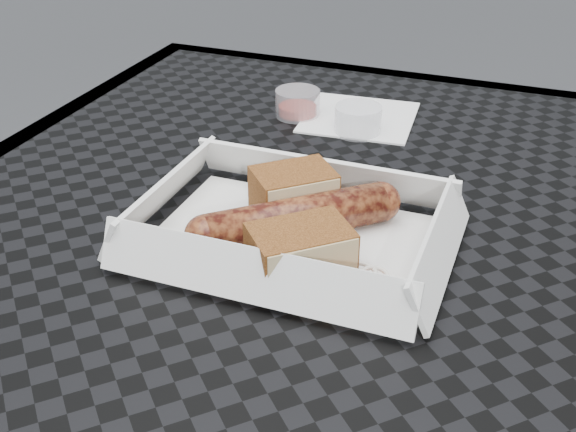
{
  "coord_description": "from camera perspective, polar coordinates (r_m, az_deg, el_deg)",
  "views": [
    {
      "loc": [
        0.13,
        -0.5,
        1.06
      ],
      "look_at": [
        -0.05,
        -0.05,
        0.78
      ],
      "focal_mm": 45.0,
      "sensor_mm": 36.0,
      "label": 1
    }
  ],
  "objects": [
    {
      "name": "bread_far",
      "position": [
        0.53,
        0.99,
        -2.77
      ],
      "size": [
        0.09,
        0.08,
        0.04
      ],
      "primitive_type": "cube",
      "rotation": [
        0.0,
        0.0,
        0.73
      ],
      "color": "brown",
      "rests_on": "food_tray"
    },
    {
      "name": "food_tray",
      "position": [
        0.59,
        0.35,
        -1.9
      ],
      "size": [
        0.22,
        0.15,
        0.0
      ],
      "primitive_type": "cube",
      "color": "white",
      "rests_on": "patio_table"
    },
    {
      "name": "condiment_cup_sauce",
      "position": [
        0.82,
        0.76,
        8.91
      ],
      "size": [
        0.05,
        0.05,
        0.03
      ],
      "primitive_type": "cylinder",
      "color": "maroon",
      "rests_on": "patio_table"
    },
    {
      "name": "veg_garnish",
      "position": [
        0.53,
        5.69,
        -5.42
      ],
      "size": [
        0.03,
        0.03,
        0.0
      ],
      "color": "#E44109",
      "rests_on": "food_tray"
    },
    {
      "name": "patio_table",
      "position": [
        0.65,
        5.47,
        -6.58
      ],
      "size": [
        0.8,
        0.8,
        0.74
      ],
      "color": "black",
      "rests_on": "ground"
    },
    {
      "name": "bratwurst",
      "position": [
        0.58,
        0.68,
        -0.18
      ],
      "size": [
        0.15,
        0.13,
        0.03
      ],
      "rotation": [
        0.0,
        0.0,
        0.73
      ],
      "color": "brown",
      "rests_on": "food_tray"
    },
    {
      "name": "napkin",
      "position": [
        0.82,
        5.65,
        7.77
      ],
      "size": [
        0.13,
        0.13,
        0.0
      ],
      "primitive_type": "cube",
      "rotation": [
        0.0,
        0.0,
        0.08
      ],
      "color": "white",
      "rests_on": "patio_table"
    },
    {
      "name": "condiment_cup_empty",
      "position": [
        0.78,
        5.55,
        7.59
      ],
      "size": [
        0.05,
        0.05,
        0.03
      ],
      "primitive_type": "cylinder",
      "color": "silver",
      "rests_on": "patio_table"
    },
    {
      "name": "bread_near",
      "position": [
        0.61,
        0.43,
        1.84
      ],
      "size": [
        0.08,
        0.08,
        0.04
      ],
      "primitive_type": "cube",
      "rotation": [
        0.0,
        0.0,
        0.73
      ],
      "color": "brown",
      "rests_on": "food_tray"
    }
  ]
}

